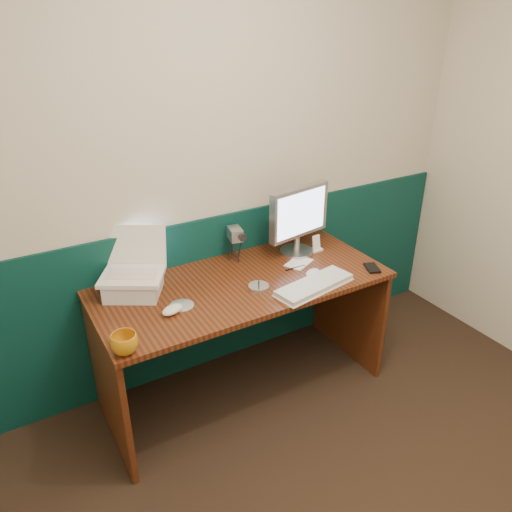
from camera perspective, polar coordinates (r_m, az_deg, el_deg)
back_wall at (r=2.82m, az=-5.33°, el=9.23°), size 3.50×0.04×2.50m
wainscot at (r=3.12m, az=-4.66°, el=-4.11°), size 3.48×0.02×1.00m
desk at (r=2.91m, az=-1.51°, el=-9.37°), size 1.60×0.70×0.75m
laptop_riser at (r=2.65m, az=-13.82°, el=-3.34°), size 0.35×0.33×0.09m
laptop at (r=2.57m, az=-14.24°, el=0.07°), size 0.39×0.36×0.26m
monitor at (r=2.95m, az=4.78°, el=4.08°), size 0.44×0.19×0.42m
keyboard at (r=2.66m, az=6.67°, el=-3.39°), size 0.47×0.23×0.03m
mouse_right at (r=2.78m, az=6.51°, el=-1.93°), size 0.12×0.10×0.04m
mouse_left at (r=2.47m, az=-9.54°, el=-6.05°), size 0.14×0.11×0.04m
mug at (r=2.24m, az=-14.81°, el=-9.65°), size 0.14×0.14×0.09m
camcorder at (r=2.90m, az=-2.40°, el=1.49°), size 0.12×0.16×0.22m
cd_spindle at (r=2.63m, az=0.32°, el=-3.59°), size 0.11×0.11×0.02m
cd_loose_a at (r=2.53m, az=-8.47°, el=-5.60°), size 0.12×0.12×0.00m
pen at (r=2.85m, az=4.49°, el=-1.35°), size 0.13×0.01×0.01m
papers at (r=2.91m, az=4.93°, el=-0.77°), size 0.20×0.17×0.00m
dock at (r=3.07m, az=6.86°, el=0.74°), size 0.08×0.06×0.01m
music_player at (r=3.05m, az=6.91°, el=1.59°), size 0.05×0.03×0.09m
pda at (r=2.91m, az=13.13°, el=-1.34°), size 0.11×0.13×0.01m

